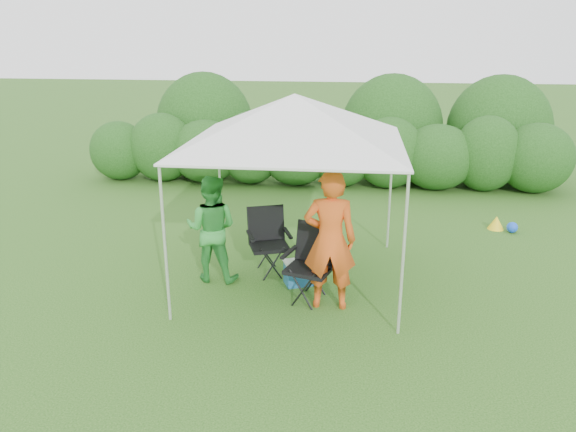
# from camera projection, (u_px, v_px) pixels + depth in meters

# --- Properties ---
(ground) EXTENTS (70.00, 70.00, 0.00)m
(ground) POSITION_uv_depth(u_px,v_px,m) (290.00, 292.00, 8.27)
(ground) COLOR #366520
(hedge) EXTENTS (11.78, 1.53, 1.80)m
(hedge) POSITION_uv_depth(u_px,v_px,m) (325.00, 153.00, 13.64)
(hedge) COLOR #23531A
(hedge) RESTS_ON ground
(canopy) EXTENTS (3.10, 3.10, 2.83)m
(canopy) POSITION_uv_depth(u_px,v_px,m) (295.00, 120.00, 7.96)
(canopy) COLOR silver
(canopy) RESTS_ON ground
(chair_right) EXTENTS (0.80, 0.76, 1.09)m
(chair_right) POSITION_uv_depth(u_px,v_px,m) (312.00, 258.00, 7.93)
(chair_right) COLOR black
(chair_right) RESTS_ON ground
(chair_left) EXTENTS (0.77, 0.74, 1.04)m
(chair_left) POSITION_uv_depth(u_px,v_px,m) (268.00, 236.00, 8.82)
(chair_left) COLOR black
(chair_left) RESTS_ON ground
(man) EXTENTS (0.73, 0.49, 1.96)m
(man) POSITION_uv_depth(u_px,v_px,m) (330.00, 240.00, 7.56)
(man) COLOR #DE5019
(man) RESTS_ON ground
(woman) EXTENTS (0.83, 0.66, 1.65)m
(woman) POSITION_uv_depth(u_px,v_px,m) (212.00, 229.00, 8.47)
(woman) COLOR green
(woman) RESTS_ON ground
(cooler) EXTENTS (0.52, 0.46, 0.37)m
(cooler) POSITION_uv_depth(u_px,v_px,m) (299.00, 272.00, 8.49)
(cooler) COLOR #1E5B8D
(cooler) RESTS_ON ground
(bottle) EXTENTS (0.07, 0.07, 0.26)m
(bottle) POSITION_uv_depth(u_px,v_px,m) (303.00, 255.00, 8.35)
(bottle) COLOR #592D0C
(bottle) RESTS_ON cooler
(lawn_toy) EXTENTS (0.52, 0.43, 0.26)m
(lawn_toy) POSITION_uv_depth(u_px,v_px,m) (500.00, 224.00, 10.80)
(lawn_toy) COLOR yellow
(lawn_toy) RESTS_ON ground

